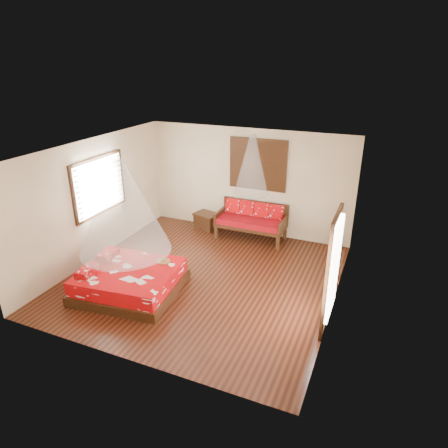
{
  "coord_description": "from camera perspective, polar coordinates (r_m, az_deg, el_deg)",
  "views": [
    {
      "loc": [
        3.36,
        -6.75,
        4.48
      ],
      "look_at": [
        0.3,
        0.44,
        1.15
      ],
      "focal_mm": 32.0,
      "sensor_mm": 36.0,
      "label": 1
    }
  ],
  "objects": [
    {
      "name": "room",
      "position": [
        8.15,
        -3.16,
        0.82
      ],
      "size": [
        5.54,
        5.54,
        2.84
      ],
      "color": "black",
      "rests_on": "ground"
    },
    {
      "name": "glazed_door",
      "position": [
        7.06,
        14.99,
        -6.67
      ],
      "size": [
        0.08,
        1.02,
        2.16
      ],
      "color": "black",
      "rests_on": "floor"
    },
    {
      "name": "storage_chest",
      "position": [
        11.07,
        -2.49,
        0.45
      ],
      "size": [
        0.75,
        0.62,
        0.45
      ],
      "rotation": [
        0.0,
        0.0,
        -0.26
      ],
      "color": "black",
      "rests_on": "floor"
    },
    {
      "name": "daybed",
      "position": [
        10.42,
        4.01,
        0.69
      ],
      "size": [
        1.79,
        0.8,
        0.95
      ],
      "color": "black",
      "rests_on": "floor"
    },
    {
      "name": "wine_tray",
      "position": [
        8.4,
        -8.66,
        -5.01
      ],
      "size": [
        0.28,
        0.28,
        0.23
      ],
      "rotation": [
        0.0,
        0.0,
        -0.33
      ],
      "color": "brown",
      "rests_on": "bed"
    },
    {
      "name": "window_left",
      "position": [
        9.64,
        -17.36,
        5.24
      ],
      "size": [
        0.1,
        1.74,
        1.34
      ],
      "color": "black",
      "rests_on": "wall_left"
    },
    {
      "name": "shutter_panel",
      "position": [
        10.29,
        4.85,
        8.46
      ],
      "size": [
        1.52,
        0.06,
        1.32
      ],
      "color": "black",
      "rests_on": "wall_back"
    },
    {
      "name": "bed",
      "position": [
        8.41,
        -13.38,
        -7.84
      ],
      "size": [
        2.12,
        1.96,
        0.63
      ],
      "rotation": [
        0.0,
        0.0,
        0.11
      ],
      "color": "black",
      "rests_on": "floor"
    },
    {
      "name": "mosquito_net_main",
      "position": [
        7.72,
        -14.36,
        2.4
      ],
      "size": [
        1.76,
        1.76,
        1.8
      ],
      "primitive_type": "cone",
      "color": "white",
      "rests_on": "ceiling"
    },
    {
      "name": "mosquito_net_daybed",
      "position": [
        9.84,
        4.0,
        8.41
      ],
      "size": [
        0.86,
        0.86,
        1.5
      ],
      "primitive_type": "cone",
      "color": "white",
      "rests_on": "ceiling"
    }
  ]
}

